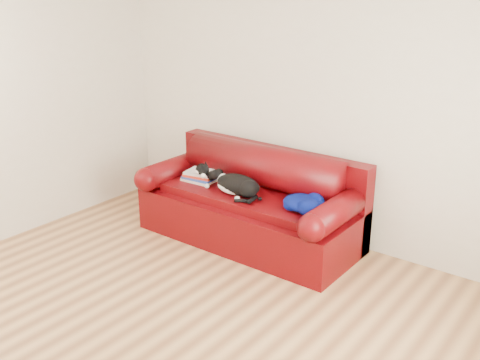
% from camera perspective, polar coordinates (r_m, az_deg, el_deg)
% --- Properties ---
extents(ground, '(4.50, 4.50, 0.00)m').
position_cam_1_polar(ground, '(4.29, -7.39, -14.20)').
color(ground, brown).
rests_on(ground, ground).
extents(room_shell, '(4.52, 4.02, 2.61)m').
position_cam_1_polar(room_shell, '(3.56, -6.94, 7.97)').
color(room_shell, beige).
rests_on(room_shell, ground).
extents(sofa_base, '(2.10, 0.90, 0.50)m').
position_cam_1_polar(sofa_base, '(5.38, 0.93, -3.77)').
color(sofa_base, '#420202').
rests_on(sofa_base, ground).
extents(sofa_back, '(2.10, 1.01, 0.88)m').
position_cam_1_polar(sofa_back, '(5.45, 2.47, -0.02)').
color(sofa_back, '#420202').
rests_on(sofa_back, ground).
extents(book_stack, '(0.33, 0.28, 0.10)m').
position_cam_1_polar(book_stack, '(5.56, -3.98, 0.43)').
color(book_stack, beige).
rests_on(book_stack, sofa_base).
extents(cat, '(0.63, 0.36, 0.24)m').
position_cam_1_polar(cat, '(5.18, -0.33, -0.52)').
color(cat, black).
rests_on(cat, sofa_base).
extents(blanket, '(0.47, 0.46, 0.14)m').
position_cam_1_polar(blanket, '(4.89, 6.57, -2.30)').
color(blanket, '#020240').
rests_on(blanket, sofa_base).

